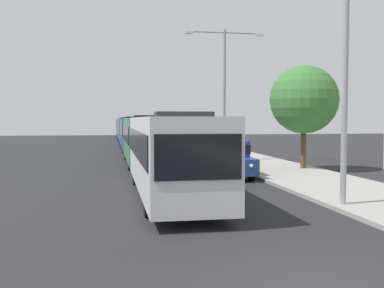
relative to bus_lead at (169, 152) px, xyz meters
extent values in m
cube|color=silver|center=(0.00, 0.02, 0.01)|extent=(2.50, 12.03, 2.70)
cube|color=black|center=(1.27, 0.02, 0.36)|extent=(0.04, 11.07, 1.00)
cube|color=black|center=(-1.27, 0.02, 0.36)|extent=(0.04, 11.07, 1.00)
cube|color=black|center=(0.00, -6.01, 0.31)|extent=(2.30, 0.04, 1.20)
cube|color=black|center=(1.28, 0.02, -0.79)|extent=(0.03, 11.43, 0.36)
cube|color=black|center=(0.00, -3.59, 1.44)|extent=(1.75, 0.90, 0.16)
cylinder|color=black|center=(1.10, -3.71, -1.19)|extent=(0.28, 1.00, 1.00)
cylinder|color=black|center=(-1.10, -3.71, -1.19)|extent=(0.28, 1.00, 1.00)
cylinder|color=black|center=(1.10, 3.33, -1.19)|extent=(0.28, 1.00, 1.00)
cylinder|color=black|center=(-1.10, 3.33, -1.19)|extent=(0.28, 1.00, 1.00)
cube|color=#33724C|center=(0.00, 12.95, 0.01)|extent=(2.50, 12.09, 2.70)
cube|color=black|center=(1.27, 12.95, 0.36)|extent=(0.04, 11.12, 1.00)
cube|color=black|center=(-1.27, 12.95, 0.36)|extent=(0.04, 11.12, 1.00)
cube|color=black|center=(0.00, 6.89, 0.31)|extent=(2.30, 0.04, 1.20)
cube|color=black|center=(1.28, 12.95, -0.79)|extent=(0.03, 11.49, 0.36)
cube|color=black|center=(0.00, 9.32, 1.44)|extent=(1.75, 0.90, 0.16)
cylinder|color=black|center=(1.10, 9.20, -1.19)|extent=(0.28, 1.00, 1.00)
cylinder|color=black|center=(-1.10, 9.20, -1.19)|extent=(0.28, 1.00, 1.00)
cylinder|color=black|center=(1.10, 16.28, -1.19)|extent=(0.28, 1.00, 1.00)
cylinder|color=black|center=(-1.10, 16.28, -1.19)|extent=(0.28, 1.00, 1.00)
cube|color=#284C8C|center=(0.00, 26.26, 0.01)|extent=(2.50, 10.53, 2.70)
cube|color=black|center=(1.27, 26.26, 0.36)|extent=(0.04, 9.69, 1.00)
cube|color=black|center=(-1.27, 26.26, 0.36)|extent=(0.04, 9.69, 1.00)
cube|color=black|center=(0.00, 20.97, 0.31)|extent=(2.30, 0.04, 1.20)
cube|color=navy|center=(1.28, 26.26, -0.79)|extent=(0.03, 10.01, 0.36)
cube|color=black|center=(0.00, 23.10, 1.44)|extent=(1.75, 0.90, 0.16)
cylinder|color=black|center=(1.10, 22.99, -1.19)|extent=(0.28, 1.00, 1.00)
cylinder|color=black|center=(-1.10, 22.99, -1.19)|extent=(0.28, 1.00, 1.00)
cylinder|color=black|center=(1.10, 29.15, -1.19)|extent=(0.28, 1.00, 1.00)
cylinder|color=black|center=(-1.10, 29.15, -1.19)|extent=(0.28, 1.00, 1.00)
cube|color=#284C8C|center=(0.00, 37.98, 0.01)|extent=(2.50, 11.08, 2.70)
cube|color=black|center=(1.27, 37.98, 0.36)|extent=(0.04, 10.19, 1.00)
cube|color=black|center=(-1.27, 37.98, 0.36)|extent=(0.04, 10.19, 1.00)
cube|color=black|center=(0.00, 32.42, 0.31)|extent=(2.30, 0.04, 1.20)
cube|color=black|center=(1.28, 37.98, -0.79)|extent=(0.03, 10.52, 0.36)
cube|color=black|center=(0.00, 34.65, 1.44)|extent=(1.75, 0.90, 0.16)
cylinder|color=black|center=(1.10, 34.54, -1.19)|extent=(0.28, 1.00, 1.00)
cylinder|color=black|center=(-1.10, 34.54, -1.19)|extent=(0.28, 1.00, 1.00)
cylinder|color=black|center=(1.10, 41.02, -1.19)|extent=(0.28, 1.00, 1.00)
cylinder|color=black|center=(-1.10, 41.02, -1.19)|extent=(0.28, 1.00, 1.00)
cube|color=#33724C|center=(0.00, 50.00, 0.01)|extent=(2.50, 10.75, 2.70)
cube|color=black|center=(1.27, 50.00, 0.36)|extent=(0.04, 9.89, 1.00)
cube|color=black|center=(-1.27, 50.00, 0.36)|extent=(0.04, 9.89, 1.00)
cube|color=black|center=(0.00, 44.60, 0.31)|extent=(2.30, 0.04, 1.20)
cube|color=gold|center=(1.28, 50.00, -0.79)|extent=(0.03, 10.21, 0.36)
cube|color=black|center=(0.00, 46.77, 1.44)|extent=(1.75, 0.90, 0.16)
cylinder|color=black|center=(1.10, 46.67, -1.19)|extent=(0.28, 1.00, 1.00)
cylinder|color=black|center=(-1.10, 46.67, -1.19)|extent=(0.28, 1.00, 1.00)
cylinder|color=black|center=(1.10, 52.96, -1.19)|extent=(0.28, 1.00, 1.00)
cylinder|color=black|center=(-1.10, 52.96, -1.19)|extent=(0.28, 1.00, 1.00)
cube|color=#33724C|center=(0.00, 62.06, 0.01)|extent=(2.50, 11.85, 2.70)
cube|color=black|center=(1.27, 62.06, 0.36)|extent=(0.04, 10.90, 1.00)
cube|color=black|center=(-1.27, 62.06, 0.36)|extent=(0.04, 10.90, 1.00)
cube|color=black|center=(0.00, 56.12, 0.31)|extent=(2.30, 0.04, 1.20)
cube|color=orange|center=(1.28, 62.06, -0.79)|extent=(0.03, 11.26, 0.36)
cube|color=black|center=(0.00, 58.51, 1.44)|extent=(1.75, 0.90, 0.16)
cylinder|color=black|center=(1.10, 58.39, -1.19)|extent=(0.28, 1.00, 1.00)
cylinder|color=black|center=(-1.10, 58.39, -1.19)|extent=(0.28, 1.00, 1.00)
cylinder|color=black|center=(1.10, 65.32, -1.19)|extent=(0.28, 1.00, 1.00)
cylinder|color=black|center=(-1.10, 65.32, -1.19)|extent=(0.28, 1.00, 1.00)
cube|color=navy|center=(3.70, 5.28, -0.99)|extent=(1.84, 4.81, 0.80)
cube|color=navy|center=(3.70, 5.43, -0.19)|extent=(1.62, 2.79, 0.80)
cube|color=black|center=(3.70, 5.43, -0.19)|extent=(1.66, 2.88, 0.44)
sphere|color=#F9EFCC|center=(3.19, 2.85, -0.89)|extent=(0.18, 0.18, 0.18)
sphere|color=#F9EFCC|center=(4.20, 2.85, -0.89)|extent=(0.18, 0.18, 0.18)
cylinder|color=black|center=(2.88, 3.79, -1.34)|extent=(0.22, 0.70, 0.70)
cylinder|color=black|center=(4.52, 3.79, -1.34)|extent=(0.22, 0.70, 0.70)
cylinder|color=black|center=(2.88, 6.77, -1.34)|extent=(0.22, 0.70, 0.70)
cylinder|color=black|center=(4.52, 6.77, -1.34)|extent=(0.22, 0.70, 0.70)
cylinder|color=gray|center=(5.40, -3.50, 2.74)|extent=(0.20, 0.20, 8.56)
cylinder|color=gray|center=(5.40, 12.86, 2.89)|extent=(0.20, 0.20, 8.87)
cylinder|color=gray|center=(4.17, 12.86, 7.13)|extent=(2.46, 0.10, 0.10)
cube|color=silver|center=(2.93, 12.86, 7.05)|extent=(0.56, 0.28, 0.16)
cylinder|color=gray|center=(6.63, 12.86, 7.13)|extent=(2.46, 0.10, 0.10)
cube|color=silver|center=(7.86, 12.86, 7.05)|extent=(0.56, 0.28, 0.16)
cylinder|color=#4C3823|center=(8.72, 7.33, -0.35)|extent=(0.32, 0.32, 2.39)
sphere|color=#387033|center=(8.72, 7.33, 2.42)|extent=(3.93, 3.93, 3.93)
camera|label=1|loc=(-2.23, -17.62, 1.29)|focal=43.04mm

